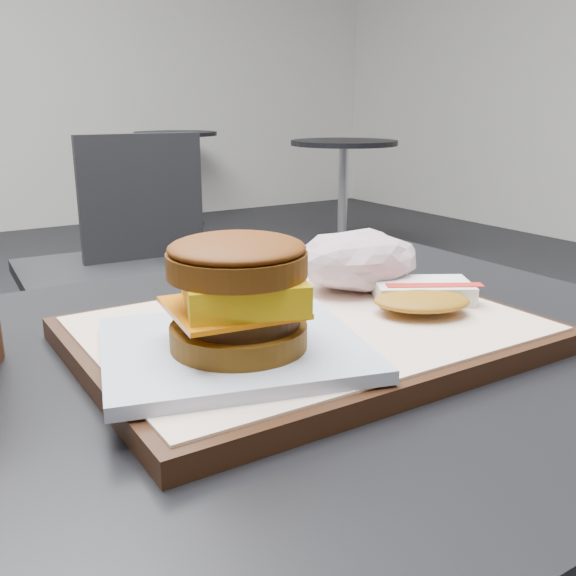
{
  "coord_description": "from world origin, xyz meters",
  "views": [
    {
      "loc": [
        -0.26,
        -0.44,
        0.97
      ],
      "look_at": [
        -0.01,
        -0.04,
        0.83
      ],
      "focal_mm": 40.0,
      "sensor_mm": 36.0,
      "label": 1
    }
  ],
  "objects_px": {
    "customer_table": "(276,535)",
    "serving_tray": "(308,333)",
    "hash_brown": "(422,295)",
    "crumpled_wrapper": "(358,260)",
    "breakfast_sandwich": "(237,307)",
    "neighbor_chair": "(108,253)"
  },
  "relations": [
    {
      "from": "serving_tray",
      "to": "neighbor_chair",
      "type": "height_order",
      "value": "neighbor_chair"
    },
    {
      "from": "customer_table",
      "to": "neighbor_chair",
      "type": "relative_size",
      "value": 0.91
    },
    {
      "from": "breakfast_sandwich",
      "to": "serving_tray",
      "type": "bearing_deg",
      "value": 22.93
    },
    {
      "from": "serving_tray",
      "to": "crumpled_wrapper",
      "type": "bearing_deg",
      "value": 31.51
    },
    {
      "from": "serving_tray",
      "to": "hash_brown",
      "type": "height_order",
      "value": "hash_brown"
    },
    {
      "from": "breakfast_sandwich",
      "to": "crumpled_wrapper",
      "type": "relative_size",
      "value": 1.76
    },
    {
      "from": "customer_table",
      "to": "crumpled_wrapper",
      "type": "bearing_deg",
      "value": 23.31
    },
    {
      "from": "hash_brown",
      "to": "crumpled_wrapper",
      "type": "bearing_deg",
      "value": 98.21
    },
    {
      "from": "customer_table",
      "to": "hash_brown",
      "type": "distance_m",
      "value": 0.26
    },
    {
      "from": "hash_brown",
      "to": "neighbor_chair",
      "type": "bearing_deg",
      "value": 83.69
    },
    {
      "from": "neighbor_chair",
      "to": "crumpled_wrapper",
      "type": "bearing_deg",
      "value": -97.1
    },
    {
      "from": "customer_table",
      "to": "neighbor_chair",
      "type": "height_order",
      "value": "neighbor_chair"
    },
    {
      "from": "hash_brown",
      "to": "neighbor_chair",
      "type": "distance_m",
      "value": 1.61
    },
    {
      "from": "serving_tray",
      "to": "breakfast_sandwich",
      "type": "relative_size",
      "value": 1.66
    },
    {
      "from": "crumpled_wrapper",
      "to": "serving_tray",
      "type": "bearing_deg",
      "value": -148.49
    },
    {
      "from": "serving_tray",
      "to": "crumpled_wrapper",
      "type": "height_order",
      "value": "crumpled_wrapper"
    },
    {
      "from": "customer_table",
      "to": "serving_tray",
      "type": "relative_size",
      "value": 2.11
    },
    {
      "from": "customer_table",
      "to": "hash_brown",
      "type": "bearing_deg",
      "value": -9.3
    },
    {
      "from": "customer_table",
      "to": "serving_tray",
      "type": "xyz_separation_m",
      "value": [
        0.03,
        -0.01,
        0.2
      ]
    },
    {
      "from": "breakfast_sandwich",
      "to": "neighbor_chair",
      "type": "height_order",
      "value": "breakfast_sandwich"
    },
    {
      "from": "serving_tray",
      "to": "crumpled_wrapper",
      "type": "xyz_separation_m",
      "value": [
        0.1,
        0.06,
        0.04
      ]
    },
    {
      "from": "hash_brown",
      "to": "customer_table",
      "type": "bearing_deg",
      "value": 170.7
    }
  ]
}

